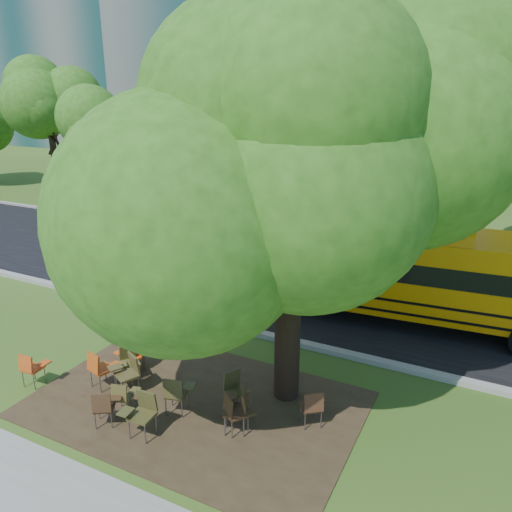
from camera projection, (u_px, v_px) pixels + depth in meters
The scene contains 32 objects.
ground at pixel (171, 382), 11.79m from camera, with size 160.00×160.00×0.00m, color #2B4816.
dirt_patch at pixel (195, 404), 10.93m from camera, with size 7.00×4.50×0.03m, color #382819.
asphalt_road at pixel (288, 283), 17.70m from camera, with size 80.00×8.00×0.04m, color black.
kerb_near at pixel (233, 327), 14.30m from camera, with size 80.00×0.25×0.14m, color gray.
kerb_far at pixel (327, 250), 21.15m from camera, with size 80.00×0.25×0.14m, color gray.
building_main at pixel (340, 33), 42.12m from camera, with size 38.00×16.00×22.00m, color slate.
building_left at pixel (105, 57), 58.67m from camera, with size 26.00×14.00×20.00m, color slate.
bg_tree_0 at pixel (127, 128), 26.45m from camera, with size 5.20×5.20×7.18m.
bg_tree_1 at pixel (48, 108), 31.30m from camera, with size 6.00×6.00×8.40m.
bg_tree_2 at pixel (270, 136), 26.10m from camera, with size 4.80×4.80×6.62m.
main_tree at pixel (291, 156), 9.55m from camera, with size 7.20×7.20×8.97m.
school_bus at pixel (423, 272), 14.29m from camera, with size 11.38×3.40×2.74m.
chair_0 at pixel (31, 366), 11.45m from camera, with size 0.56×0.54×0.85m.
chair_1 at pixel (100, 367), 11.32m from camera, with size 0.72×0.56×0.95m.
chair_2 at pixel (105, 405), 10.07m from camera, with size 0.55×0.68×0.83m.
chair_3 at pixel (128, 370), 11.17m from camera, with size 0.78×0.61×0.95m.
chair_4 at pixel (123, 395), 10.46m from camera, with size 0.52×0.55×0.77m.
chair_5 at pixel (142, 410), 9.80m from camera, with size 0.62×0.59×0.95m.
chair_6 at pixel (238, 405), 9.91m from camera, with size 0.75×0.66×0.97m.
chair_7 at pixel (235, 411), 9.85m from camera, with size 0.75×0.59×0.88m.
chair_8 at pixel (134, 347), 12.17m from camera, with size 0.63×0.80×0.95m.
chair_9 at pixel (138, 347), 12.25m from camera, with size 0.76×0.60×0.89m.
chair_10 at pixel (128, 359), 11.74m from camera, with size 0.57×0.72×0.85m.
chair_11 at pixel (176, 392), 10.43m from camera, with size 0.62×0.66×0.91m.
chair_12 at pixel (235, 387), 10.58m from camera, with size 0.58×0.74×0.90m.
chair_13 at pixel (313, 404), 10.05m from camera, with size 0.58×0.73×0.86m.
chair_14 at pixel (132, 354), 12.01m from camera, with size 0.65×0.51×0.84m.
black_car at pixel (112, 245), 19.83m from camera, with size 1.59×3.96×1.35m, color black.
bg_car_silver at pixel (104, 209), 25.90m from camera, with size 1.32×3.77×1.24m, color gray.
bg_car_red at pixel (141, 230), 22.10m from camera, with size 2.09×4.53×1.26m, color #5D1C10.
pedestrian_a at pixel (88, 185), 30.37m from camera, with size 0.71×0.47×1.94m, color #374D7D.
pedestrian_b at pixel (84, 190), 29.65m from camera, with size 0.81×0.63×1.67m, color #81604D.
Camera 1 is at (6.41, -8.21, 6.59)m, focal length 35.00 mm.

